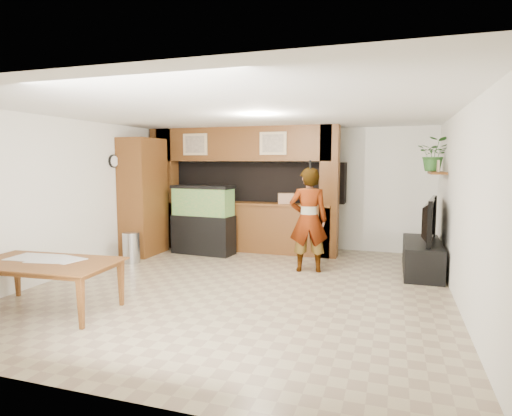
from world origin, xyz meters
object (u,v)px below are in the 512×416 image
(television, at_px, (424,220))
(person, at_px, (308,220))
(aquarium, at_px, (203,220))
(pantry_cabinet, at_px, (143,197))
(dining_table, at_px, (43,287))

(television, relative_size, person, 0.72)
(aquarium, xyz_separation_m, television, (4.19, -0.25, 0.22))
(television, bearing_deg, aquarium, 94.13)
(aquarium, bearing_deg, television, 1.68)
(television, bearing_deg, person, 112.41)
(pantry_cabinet, distance_m, dining_table, 3.56)
(aquarium, distance_m, dining_table, 3.81)
(aquarium, height_order, person, person)
(television, height_order, dining_table, television)
(pantry_cabinet, height_order, person, pantry_cabinet)
(dining_table, bearing_deg, television, 33.11)
(pantry_cabinet, height_order, television, pantry_cabinet)
(person, bearing_deg, dining_table, 33.46)
(person, distance_m, dining_table, 4.15)
(pantry_cabinet, bearing_deg, dining_table, -78.33)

